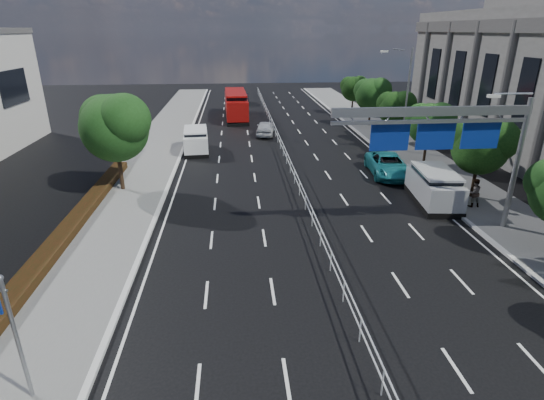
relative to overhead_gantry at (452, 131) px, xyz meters
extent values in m
plane|color=black|center=(-6.74, -10.05, -5.61)|extent=(160.00, 160.00, 0.00)
cube|color=silver|center=(-15.74, -10.05, -5.54)|extent=(0.25, 140.00, 0.15)
cube|color=silver|center=(-6.74, 12.45, -4.61)|extent=(0.05, 85.00, 0.05)
cube|color=silver|center=(-6.74, 12.45, -5.06)|extent=(0.05, 85.00, 0.05)
cube|color=black|center=(-20.04, -5.05, -5.25)|extent=(1.00, 36.00, 0.44)
cylinder|color=gray|center=(-17.24, -10.05, -3.51)|extent=(0.12, 0.12, 4.20)
sphere|color=gray|center=(-17.24, -10.05, -1.36)|extent=(0.18, 0.18, 0.18)
cylinder|color=gray|center=(3.86, -0.05, -2.01)|extent=(0.28, 0.28, 7.20)
cube|color=gray|center=(-1.14, -0.05, 0.99)|extent=(10.20, 0.25, 0.45)
cube|color=gray|center=(-1.14, -0.05, 0.49)|extent=(10.20, 0.18, 0.18)
cylinder|color=gray|center=(2.86, -0.05, 1.79)|extent=(2.00, 0.10, 0.10)
cube|color=silver|center=(1.86, -0.05, 1.69)|extent=(0.60, 0.25, 0.15)
cube|color=navy|center=(1.66, 0.13, -0.31)|extent=(2.00, 0.08, 1.40)
cube|color=white|center=(1.66, 0.18, -0.31)|extent=(1.80, 0.02, 1.20)
cube|color=navy|center=(-0.74, 0.13, -0.31)|extent=(2.00, 0.08, 1.40)
cube|color=white|center=(-0.74, 0.18, -0.31)|extent=(1.80, 0.02, 1.20)
cube|color=navy|center=(-3.14, 0.13, -0.31)|extent=(2.00, 0.08, 1.40)
cube|color=white|center=(-3.14, 0.18, -0.31)|extent=(1.80, 0.02, 1.20)
cylinder|color=gray|center=(4.06, 15.95, -1.11)|extent=(0.16, 0.16, 9.00)
cylinder|color=gray|center=(2.86, 15.95, 3.19)|extent=(0.10, 2.40, 0.10)
cube|color=silver|center=(1.66, 15.95, 3.04)|extent=(0.60, 0.25, 0.15)
cube|color=#4C4947|center=(10.16, 11.95, 4.99)|extent=(0.40, 36.00, 1.00)
cylinder|color=black|center=(-18.74, 7.95, -3.86)|extent=(0.28, 0.28, 3.50)
sphere|color=#1A3F14|center=(-18.74, 7.95, -1.27)|extent=(4.40, 4.40, 4.40)
sphere|color=#1A3F14|center=(-17.86, 7.29, -0.57)|extent=(3.30, 3.30, 3.30)
sphere|color=#1A3F14|center=(-19.51, 8.61, -0.71)|extent=(3.08, 3.08, 3.08)
cylinder|color=black|center=(4.46, 4.45, -4.21)|extent=(0.22, 0.22, 2.80)
sphere|color=black|center=(4.46, 4.45, -2.13)|extent=(3.50, 3.50, 3.50)
sphere|color=black|center=(5.16, 3.92, -1.57)|extent=(2.62, 2.62, 2.62)
sphere|color=black|center=(3.85, 4.97, -1.69)|extent=(2.45, 2.45, 2.45)
cylinder|color=black|center=(4.46, 11.95, -4.26)|extent=(0.22, 0.22, 2.70)
sphere|color=#1A3F14|center=(4.46, 11.95, -2.26)|extent=(3.30, 3.30, 3.30)
sphere|color=#1A3F14|center=(5.12, 11.45, -1.72)|extent=(2.48, 2.48, 2.47)
sphere|color=#1A3F14|center=(3.88, 12.44, -1.83)|extent=(2.31, 2.31, 2.31)
cylinder|color=black|center=(4.46, 19.45, -4.28)|extent=(0.21, 0.21, 2.65)
sphere|color=black|center=(4.46, 19.45, -2.32)|extent=(3.20, 3.20, 3.20)
sphere|color=black|center=(5.10, 18.97, -1.79)|extent=(2.40, 2.40, 2.40)
sphere|color=black|center=(3.90, 19.93, -1.90)|extent=(2.24, 2.24, 2.24)
cylinder|color=black|center=(4.46, 26.95, -4.18)|extent=(0.23, 0.23, 2.85)
sphere|color=#1A3F14|center=(4.46, 26.95, -2.07)|extent=(3.60, 3.60, 3.60)
sphere|color=#1A3F14|center=(5.18, 26.41, -1.50)|extent=(2.70, 2.70, 2.70)
sphere|color=#1A3F14|center=(3.83, 27.49, -1.62)|extent=(2.52, 2.52, 2.52)
cylinder|color=black|center=(4.46, 34.45, -4.31)|extent=(0.21, 0.21, 2.60)
sphere|color=black|center=(4.46, 34.45, -2.38)|extent=(3.10, 3.10, 3.10)
sphere|color=black|center=(5.08, 33.98, -1.86)|extent=(2.32, 2.33, 2.32)
sphere|color=black|center=(3.92, 34.91, -1.97)|extent=(2.17, 2.17, 2.17)
cube|color=black|center=(-14.44, 17.65, -5.43)|extent=(2.47, 5.03, 0.35)
cube|color=white|center=(-14.44, 17.65, -4.59)|extent=(2.42, 4.93, 1.44)
cube|color=black|center=(-14.44, 17.65, -3.87)|extent=(2.16, 3.58, 0.64)
cube|color=white|center=(-14.44, 17.65, -3.55)|extent=(2.26, 3.87, 0.13)
cylinder|color=black|center=(-15.19, 16.01, -5.25)|extent=(0.36, 0.74, 0.72)
cylinder|color=black|center=(-13.46, 16.14, -5.25)|extent=(0.36, 0.74, 0.72)
cylinder|color=black|center=(-15.42, 19.16, -5.25)|extent=(0.36, 0.74, 0.72)
cylinder|color=black|center=(-13.69, 19.29, -5.25)|extent=(0.36, 0.74, 0.72)
cube|color=black|center=(-10.68, 33.42, -5.44)|extent=(2.92, 10.90, 0.32)
cube|color=maroon|center=(-10.68, 33.42, -4.05)|extent=(2.86, 10.69, 2.20)
cube|color=black|center=(-10.68, 33.42, -2.95)|extent=(2.57, 7.71, 0.97)
cube|color=maroon|center=(-10.68, 33.42, -2.47)|extent=(2.69, 8.35, 0.19)
cylinder|color=black|center=(-11.63, 29.89, -5.27)|extent=(0.30, 0.68, 0.67)
cylinder|color=black|center=(-9.51, 29.95, -5.27)|extent=(0.30, 0.68, 0.67)
cylinder|color=black|center=(-11.85, 36.89, -5.27)|extent=(0.30, 0.68, 0.67)
cylinder|color=black|center=(-9.73, 36.96, -5.27)|extent=(0.30, 0.68, 0.67)
imported|color=#B4B7BC|center=(-7.74, 23.56, -4.86)|extent=(2.33, 4.60, 1.50)
imported|color=black|center=(-9.57, 44.13, -4.83)|extent=(1.94, 4.80, 1.55)
cube|color=black|center=(1.56, 3.95, -5.43)|extent=(2.79, 5.47, 0.36)
cube|color=#9B9EA2|center=(1.56, 3.95, -4.56)|extent=(2.74, 5.36, 1.49)
cube|color=black|center=(1.56, 3.95, -3.81)|extent=(2.41, 3.91, 0.66)
cube|color=#9B9EA2|center=(1.56, 3.95, -3.49)|extent=(2.53, 4.23, 0.13)
cylinder|color=black|center=(0.46, 2.36, -5.24)|extent=(0.39, 0.77, 0.74)
cylinder|color=black|center=(2.29, 2.16, -5.24)|extent=(0.39, 0.77, 0.74)
cylinder|color=black|center=(0.83, 5.74, -5.24)|extent=(0.39, 0.77, 0.74)
cylinder|color=black|center=(2.66, 5.54, -5.24)|extent=(0.39, 0.77, 0.74)
imported|color=#1C767E|center=(0.59, 9.66, -4.81)|extent=(3.13, 5.91, 1.58)
imported|color=black|center=(0.68, 9.95, -4.94)|extent=(2.23, 4.72, 1.33)
imported|color=gray|center=(3.60, 2.82, -4.57)|extent=(0.89, 0.70, 1.79)
camera|label=1|loc=(-10.92, -20.27, 4.75)|focal=28.00mm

